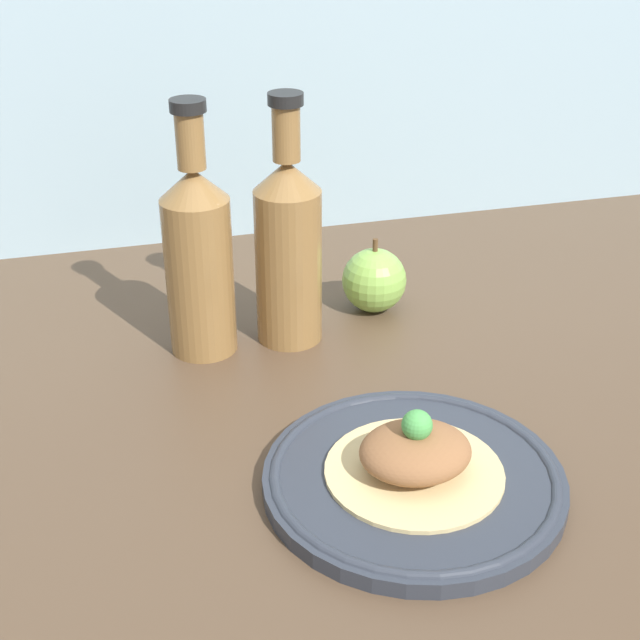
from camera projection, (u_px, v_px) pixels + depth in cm
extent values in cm
cube|color=brown|center=(364.00, 463.00, 82.96)|extent=(180.00, 110.00, 4.00)
cylinder|color=#2D333D|center=(414.00, 481.00, 76.41)|extent=(26.01, 26.01, 1.51)
torus|color=#2D333D|center=(414.00, 476.00, 76.16)|extent=(24.98, 24.98, 1.06)
cylinder|color=#D6BC7F|center=(414.00, 472.00, 75.95)|extent=(15.38, 15.38, 0.40)
ellipsoid|color=brown|center=(415.00, 451.00, 74.94)|extent=(9.64, 8.19, 3.85)
sphere|color=#4CA34C|center=(417.00, 425.00, 73.65)|extent=(2.62, 2.62, 2.62)
cylinder|color=olive|center=(200.00, 277.00, 93.86)|extent=(7.20, 7.20, 17.26)
cone|color=olive|center=(193.00, 184.00, 88.99)|extent=(7.20, 7.20, 3.24)
cylinder|color=olive|center=(190.00, 140.00, 86.86)|extent=(2.88, 2.88, 5.71)
cylinder|color=black|center=(188.00, 105.00, 85.22)|extent=(3.60, 3.60, 1.20)
cylinder|color=olive|center=(289.00, 267.00, 96.03)|extent=(7.20, 7.20, 17.26)
cone|color=olive|center=(287.00, 176.00, 91.15)|extent=(7.20, 7.20, 3.24)
cylinder|color=olive|center=(286.00, 133.00, 89.03)|extent=(2.88, 2.88, 5.71)
cylinder|color=black|center=(286.00, 99.00, 87.39)|extent=(3.60, 3.60, 1.20)
sphere|color=#84B74C|center=(374.00, 280.00, 104.19)|extent=(7.57, 7.57, 7.57)
cylinder|color=brown|center=(375.00, 246.00, 102.11)|extent=(0.61, 0.61, 1.70)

